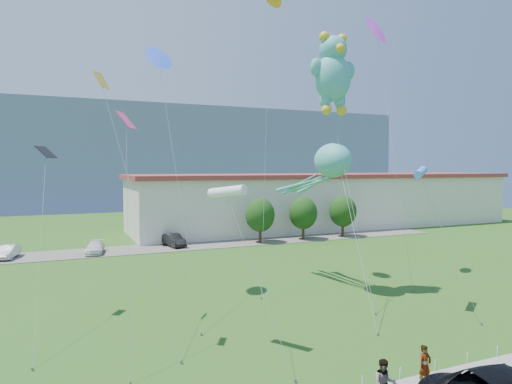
# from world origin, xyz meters

# --- Properties ---
(ground) EXTENTS (160.00, 160.00, 0.00)m
(ground) POSITION_xyz_m (0.00, 0.00, 0.00)
(ground) COLOR #305618
(ground) RESTS_ON ground
(parking_strip) EXTENTS (70.00, 6.00, 0.06)m
(parking_strip) POSITION_xyz_m (0.00, 35.00, 0.03)
(parking_strip) COLOR #59544C
(parking_strip) RESTS_ON ground
(hill_ridge) EXTENTS (160.00, 50.00, 25.00)m
(hill_ridge) POSITION_xyz_m (0.00, 120.00, 12.50)
(hill_ridge) COLOR slate
(hill_ridge) RESTS_ON ground
(warehouse) EXTENTS (61.00, 15.00, 8.20)m
(warehouse) POSITION_xyz_m (26.00, 44.00, 4.12)
(warehouse) COLOR beige
(warehouse) RESTS_ON ground
(rope_fence) EXTENTS (26.05, 0.05, 0.50)m
(rope_fence) POSITION_xyz_m (0.00, -1.30, 0.25)
(rope_fence) COLOR white
(rope_fence) RESTS_ON ground
(tree_near) EXTENTS (3.60, 3.60, 5.47)m
(tree_near) POSITION_xyz_m (10.00, 34.00, 3.39)
(tree_near) COLOR #3F2B19
(tree_near) RESTS_ON ground
(tree_mid) EXTENTS (3.60, 3.60, 5.47)m
(tree_mid) POSITION_xyz_m (16.00, 34.00, 3.39)
(tree_mid) COLOR #3F2B19
(tree_mid) RESTS_ON ground
(tree_far) EXTENTS (3.60, 3.60, 5.47)m
(tree_far) POSITION_xyz_m (22.00, 34.00, 3.39)
(tree_far) COLOR #3F2B19
(tree_far) RESTS_ON ground
(pedestrian_left) EXTENTS (0.65, 0.45, 1.71)m
(pedestrian_left) POSITION_xyz_m (1.36, -2.36, 0.95)
(pedestrian_left) COLOR gray
(pedestrian_left) RESTS_ON sidewalk
(pedestrian_right) EXTENTS (1.13, 1.03, 1.90)m
(pedestrian_right) POSITION_xyz_m (-1.39, -3.18, 1.05)
(pedestrian_right) COLOR gray
(pedestrian_right) RESTS_ON sidewalk
(parked_car_silver) EXTENTS (2.27, 4.21, 1.32)m
(parked_car_silver) POSITION_xyz_m (-17.31, 35.01, 0.72)
(parked_car_silver) COLOR #B5B4BB
(parked_car_silver) RESTS_ON parking_strip
(parked_car_white) EXTENTS (2.47, 4.49, 1.23)m
(parked_car_white) POSITION_xyz_m (-9.09, 34.34, 0.68)
(parked_car_white) COLOR white
(parked_car_white) RESTS_ON parking_strip
(parked_car_black) EXTENTS (2.30, 4.57, 1.44)m
(parked_car_black) POSITION_xyz_m (-0.38, 35.37, 0.78)
(parked_car_black) COLOR black
(parked_car_black) RESTS_ON parking_strip
(octopus_kite) EXTENTS (3.75, 14.42, 10.95)m
(octopus_kite) POSITION_xyz_m (5.82, 12.67, 9.03)
(octopus_kite) COLOR teal
(octopus_kite) RESTS_ON ground
(teddy_bear_kite) EXTENTS (3.69, 6.82, 18.85)m
(teddy_bear_kite) POSITION_xyz_m (5.81, 11.66, 16.08)
(teddy_bear_kite) COLOR teal
(teddy_bear_kite) RESTS_ON ground
(small_kite_blue) EXTENTS (1.80, 9.89, 17.66)m
(small_kite_blue) POSITION_xyz_m (-5.77, 15.99, 16.55)
(small_kite_blue) COLOR blue
(small_kite_blue) RESTS_ON ground
(small_kite_purple) EXTENTS (2.02, 6.80, 21.53)m
(small_kite_purple) POSITION_xyz_m (12.50, 15.25, 20.27)
(small_kite_purple) COLOR purple
(small_kite_purple) RESTS_ON ground
(small_kite_pink) EXTENTS (1.29, 5.19, 12.01)m
(small_kite_pink) POSITION_xyz_m (-9.36, 6.71, 10.27)
(small_kite_pink) COLOR #F7367E
(small_kite_pink) RESTS_ON ground
(small_kite_cyan) EXTENTS (1.41, 5.11, 9.33)m
(small_kite_cyan) POSITION_xyz_m (8.88, 6.02, 8.83)
(small_kite_cyan) COLOR #3698F7
(small_kite_cyan) RESTS_ON ground
(small_kite_black) EXTENTS (1.30, 8.97, 10.57)m
(small_kite_black) POSITION_xyz_m (-13.23, 13.23, 8.96)
(small_kite_black) COLOR black
(small_kite_black) RESTS_ON ground
(small_kite_white) EXTENTS (1.69, 5.86, 8.43)m
(small_kite_white) POSITION_xyz_m (-4.75, 4.83, 7.93)
(small_kite_white) COLOR white
(small_kite_white) RESTS_ON ground
(small_kite_yellow) EXTENTS (3.37, 8.63, 14.77)m
(small_kite_yellow) POSITION_xyz_m (-9.70, 10.84, 12.43)
(small_kite_yellow) COLOR gold
(small_kite_yellow) RESTS_ON ground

